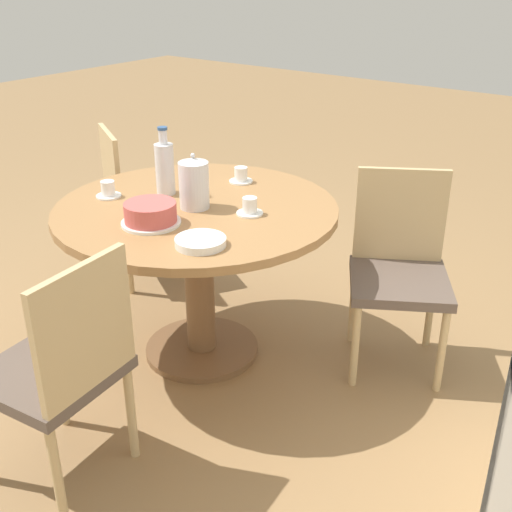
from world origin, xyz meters
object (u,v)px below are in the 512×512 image
Objects in this scene: coffee_pot at (194,183)px; chair_a at (139,201)px; cake_main at (150,214)px; cup_a at (241,176)px; chair_b at (61,367)px; cup_b at (108,190)px; chair_c at (399,266)px; water_bottle at (165,167)px; cup_c at (250,207)px.

chair_a is at bearing -117.11° from coffee_pot.
cup_a is (-0.62, -0.04, -0.01)m from cake_main.
chair_b is 0.95m from cup_b.
chair_c is 3.67× the size of cake_main.
chair_b and chair_c have the same top height.
coffee_pot is 2.13× the size of cup_b.
cake_main is at bearing 73.49° from cup_b.
water_bottle is at bearing -103.84° from coffee_pot.
chair_a is 0.81m from cup_a.
chair_c is at bearing 120.35° from cup_b.
water_bottle reaches higher than cake_main.
coffee_pot is at bearing -176.38° from chair_b.
cup_a is at bearing -177.19° from chair_b.
cup_b is at bearing -71.53° from cup_c.
chair_a is at bearing -121.47° from water_bottle.
chair_b is at bearing -142.90° from chair_c.
coffee_pot is (0.52, -0.72, 0.38)m from chair_c.
water_bottle is 0.37m from cake_main.
cup_a and cup_b have the same top height.
chair_a is at bearing -142.86° from cup_b.
chair_a is 3.67× the size of coffee_pot.
chair_a is 7.83× the size of cup_c.
chair_b is 0.70m from cake_main.
cup_c is at bearing 108.47° from cup_b.
cup_a is (-0.33, 0.17, -0.09)m from water_bottle.
cup_c is at bearing 43.22° from cup_a.
chair_c is 7.83× the size of cup_a.
chair_a and chair_b have the same top height.
water_bottle is 2.71× the size of cup_a.
water_bottle is at bearing 175.91° from chair_c.
cup_a and cup_c have the same top height.
chair_c is 3.67× the size of coffee_pot.
water_bottle reaches higher than cup_c.
cup_a is (0.03, 0.75, 0.30)m from chair_a.
cup_c is (0.33, 1.03, 0.30)m from chair_a.
coffee_pot is (-0.85, -0.15, 0.38)m from chair_b.
cup_b is 1.00× the size of cup_c.
coffee_pot reaches higher than cup_a.
coffee_pot is 0.25m from cake_main.
chair_c is 7.83× the size of cup_c.
chair_a is 1.58m from chair_b.
cup_b is at bearing -43.13° from water_bottle.
water_bottle is (0.36, 0.58, 0.39)m from chair_a.
cake_main is 2.14× the size of cup_b.
cup_c is (-0.02, 0.45, -0.09)m from water_bottle.
chair_b is 0.94m from coffee_pot.
chair_b is 1.00× the size of chair_c.
chair_a is 1.13m from cup_c.
cake_main is 0.62m from cup_a.
chair_b is 1.48m from chair_c.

